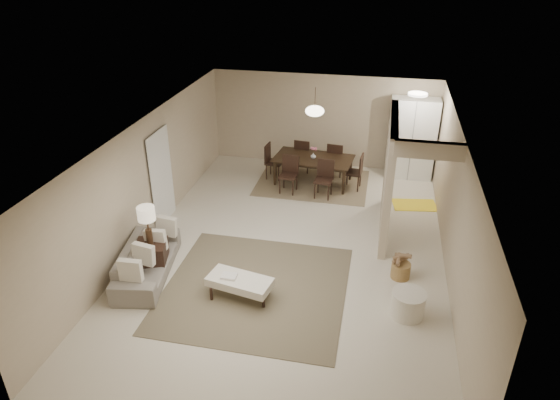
% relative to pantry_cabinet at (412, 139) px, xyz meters
% --- Properties ---
extents(floor, '(9.00, 9.00, 0.00)m').
position_rel_pantry_cabinet_xyz_m(floor, '(-2.35, -4.15, -1.05)').
color(floor, beige).
rests_on(floor, ground).
extents(ceiling, '(9.00, 9.00, 0.00)m').
position_rel_pantry_cabinet_xyz_m(ceiling, '(-2.35, -4.15, 1.45)').
color(ceiling, white).
rests_on(ceiling, back_wall).
extents(back_wall, '(6.00, 0.00, 6.00)m').
position_rel_pantry_cabinet_xyz_m(back_wall, '(-2.35, 0.35, 0.20)').
color(back_wall, '#B9A68C').
rests_on(back_wall, floor).
extents(left_wall, '(0.00, 9.00, 9.00)m').
position_rel_pantry_cabinet_xyz_m(left_wall, '(-5.35, -4.15, 0.20)').
color(left_wall, '#B9A68C').
rests_on(left_wall, floor).
extents(right_wall, '(0.00, 9.00, 9.00)m').
position_rel_pantry_cabinet_xyz_m(right_wall, '(0.65, -4.15, 0.20)').
color(right_wall, '#B9A68C').
rests_on(right_wall, floor).
extents(partition, '(0.15, 2.50, 2.50)m').
position_rel_pantry_cabinet_xyz_m(partition, '(-0.55, -2.90, 0.20)').
color(partition, '#B9A68C').
rests_on(partition, floor).
extents(doorway, '(0.04, 0.90, 2.04)m').
position_rel_pantry_cabinet_xyz_m(doorway, '(-5.32, -3.55, -0.03)').
color(doorway, black).
rests_on(doorway, floor).
extents(pantry_cabinet, '(1.20, 0.55, 2.10)m').
position_rel_pantry_cabinet_xyz_m(pantry_cabinet, '(0.00, 0.00, 0.00)').
color(pantry_cabinet, white).
rests_on(pantry_cabinet, floor).
extents(flush_light, '(0.44, 0.44, 0.05)m').
position_rel_pantry_cabinet_xyz_m(flush_light, '(-0.05, -0.95, 1.41)').
color(flush_light, white).
rests_on(flush_light, ceiling).
extents(living_rug, '(3.20, 3.20, 0.01)m').
position_rel_pantry_cabinet_xyz_m(living_rug, '(-2.73, -5.54, -1.04)').
color(living_rug, brown).
rests_on(living_rug, floor).
extents(sofa, '(2.15, 1.13, 0.60)m').
position_rel_pantry_cabinet_xyz_m(sofa, '(-4.80, -5.54, -0.75)').
color(sofa, gray).
rests_on(sofa, floor).
extents(ottoman_bench, '(1.19, 0.72, 0.40)m').
position_rel_pantry_cabinet_xyz_m(ottoman_bench, '(-2.93, -5.84, -0.73)').
color(ottoman_bench, beige).
rests_on(ottoman_bench, living_rug).
extents(side_table, '(0.67, 0.67, 0.60)m').
position_rel_pantry_cabinet_xyz_m(side_table, '(-4.75, -5.41, -0.75)').
color(side_table, black).
rests_on(side_table, floor).
extents(table_lamp, '(0.32, 0.32, 0.76)m').
position_rel_pantry_cabinet_xyz_m(table_lamp, '(-4.75, -5.41, 0.12)').
color(table_lamp, '#48311E').
rests_on(table_lamp, side_table).
extents(round_pouf, '(0.57, 0.57, 0.44)m').
position_rel_pantry_cabinet_xyz_m(round_pouf, '(-0.08, -5.71, -0.83)').
color(round_pouf, beige).
rests_on(round_pouf, floor).
extents(wicker_basket, '(0.43, 0.43, 0.30)m').
position_rel_pantry_cabinet_xyz_m(wicker_basket, '(-0.19, -4.66, -0.90)').
color(wicker_basket, brown).
rests_on(wicker_basket, floor).
extents(dining_rug, '(2.80, 2.10, 0.01)m').
position_rel_pantry_cabinet_xyz_m(dining_rug, '(-2.40, -0.97, -1.04)').
color(dining_rug, '#857052').
rests_on(dining_rug, floor).
extents(dining_table, '(2.06, 1.29, 0.69)m').
position_rel_pantry_cabinet_xyz_m(dining_table, '(-2.40, -0.97, -0.71)').
color(dining_table, black).
rests_on(dining_table, dining_rug).
extents(dining_chairs, '(2.51, 1.91, 0.92)m').
position_rel_pantry_cabinet_xyz_m(dining_chairs, '(-2.40, -0.97, -0.59)').
color(dining_chairs, black).
rests_on(dining_chairs, dining_rug).
extents(vase, '(0.17, 0.17, 0.15)m').
position_rel_pantry_cabinet_xyz_m(vase, '(-2.40, -0.97, -0.29)').
color(vase, silver).
rests_on(vase, dining_table).
extents(yellow_mat, '(1.09, 0.76, 0.01)m').
position_rel_pantry_cabinet_xyz_m(yellow_mat, '(0.15, -1.67, -1.04)').
color(yellow_mat, yellow).
rests_on(yellow_mat, floor).
extents(pendant_light, '(0.46, 0.46, 0.71)m').
position_rel_pantry_cabinet_xyz_m(pendant_light, '(-2.40, -0.97, 0.87)').
color(pendant_light, '#48311E').
rests_on(pendant_light, ceiling).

